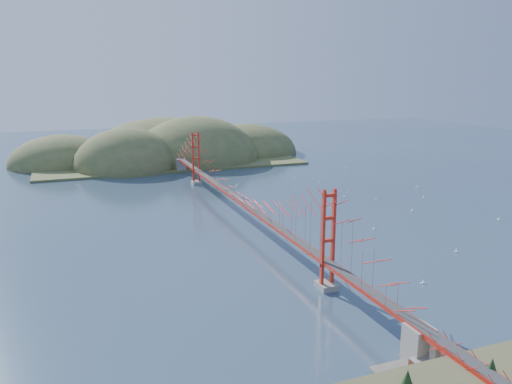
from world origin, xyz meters
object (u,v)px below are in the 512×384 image
object	(u,v)px
sailboat_1	(334,208)
fort	(436,365)
bridge	(240,179)
sailboat_0	(374,228)

from	to	relation	value
sailboat_1	fort	bearing A→B (deg)	-110.34
bridge	sailboat_0	xyz separation A→B (m)	(17.94, -12.91, -6.86)
fort	sailboat_1	xyz separation A→B (m)	(17.98, 48.50, -0.52)
bridge	sailboat_0	bearing A→B (deg)	-35.74
bridge	fort	size ratio (longest dim) A/B	25.51
sailboat_0	fort	bearing A→B (deg)	-116.57
sailboat_0	bridge	bearing A→B (deg)	144.26
bridge	sailboat_0	world-z (taller)	bridge
bridge	sailboat_1	distance (m)	19.63
bridge	fort	xyz separation A→B (m)	(0.40, -47.98, -6.34)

